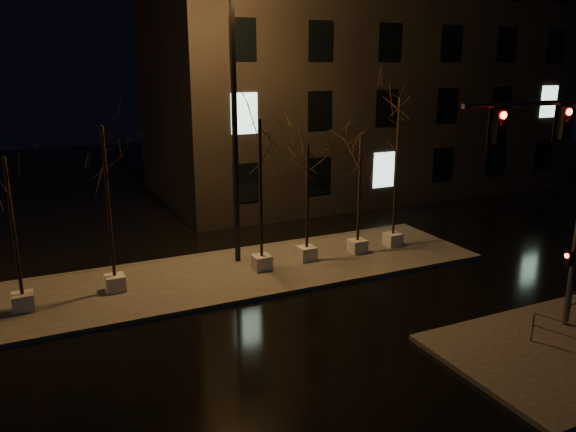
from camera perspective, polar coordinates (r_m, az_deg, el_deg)
ground at (r=15.96m, az=-1.95°, el=-13.79°), size 90.00×90.00×0.00m
median at (r=21.06m, az=-8.51°, el=-6.30°), size 22.00×5.00×0.15m
sidewalk_corner at (r=17.74m, az=26.53°, el=-12.10°), size 7.00×5.00×0.15m
building at (r=36.49m, az=7.18°, el=14.71°), size 25.00×12.00×15.00m
tree_1 at (r=18.91m, az=-26.52°, el=2.15°), size 1.80×1.80×5.05m
tree_2 at (r=19.31m, az=-18.10°, el=5.01°), size 1.80×1.80×5.82m
tree_3 at (r=20.42m, az=-2.83°, el=6.34°), size 1.80×1.80×5.86m
tree_4 at (r=21.59m, az=1.99°, el=4.77°), size 1.80×1.80×4.85m
tree_5 at (r=22.66m, az=7.34°, el=5.28°), size 1.80×1.80×4.91m
tree_6 at (r=23.67m, az=11.13°, el=8.40°), size 1.80×1.80×6.46m
traffic_signal_mast at (r=17.04m, az=25.74°, el=2.86°), size 5.47×0.22×6.68m
streetlight_main at (r=21.26m, az=-5.51°, el=11.85°), size 2.70×1.16×11.04m
guard_rail_b at (r=17.19m, az=26.44°, el=-10.61°), size 0.62×1.75×0.87m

